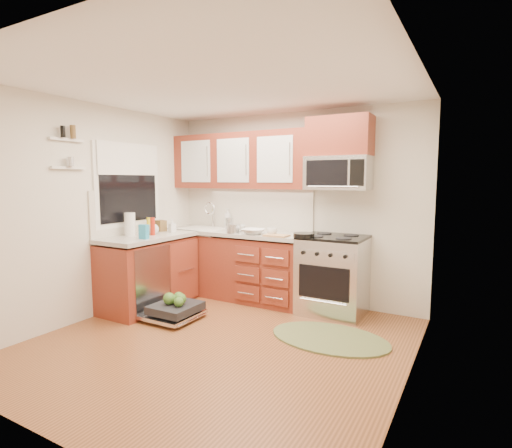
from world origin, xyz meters
The scene contains 38 objects.
floor centered at (0.00, 0.00, 0.00)m, with size 3.50×3.50×0.00m, color brown.
ceiling centered at (0.00, 0.00, 2.50)m, with size 3.50×3.50×0.00m, color white.
wall_back centered at (0.00, 1.75, 1.25)m, with size 3.50×0.04×2.50m, color beige.
wall_front centered at (0.00, -1.75, 1.25)m, with size 3.50×0.04×2.50m, color beige.
wall_left centered at (-1.75, 0.00, 1.25)m, with size 0.04×3.50×2.50m, color beige.
wall_right centered at (1.75, 0.00, 1.25)m, with size 0.04×3.50×2.50m, color beige.
base_cabinet_back centered at (-0.73, 1.45, 0.42)m, with size 2.05×0.60×0.85m, color maroon.
base_cabinet_left centered at (-1.45, 0.52, 0.42)m, with size 0.60×1.25×0.85m, color maroon.
countertop_back centered at (-0.72, 1.44, 0.90)m, with size 2.07×0.64×0.05m, color #A39D95.
countertop_left centered at (-1.44, 0.53, 0.90)m, with size 0.64×1.27×0.05m, color #A39D95.
backsplash_back centered at (-0.73, 1.74, 1.21)m, with size 2.05×0.02×0.57m, color beige.
backsplash_left centered at (-1.74, 0.52, 1.21)m, with size 0.02×1.25×0.57m, color beige.
upper_cabinets centered at (-0.73, 1.57, 1.88)m, with size 2.05×0.35×0.75m, color maroon, non-canonical shape.
cabinet_over_mw centered at (0.68, 1.57, 2.13)m, with size 0.76×0.35×0.47m, color maroon.
range centered at (0.68, 1.43, 0.47)m, with size 0.76×0.64×0.95m, color silver, non-canonical shape.
microwave centered at (0.68, 1.55, 1.70)m, with size 0.76×0.38×0.40m, color silver, non-canonical shape.
sink centered at (-1.25, 1.42, 0.80)m, with size 0.62×0.50×0.26m, color white, non-canonical shape.
dishwasher centered at (-0.86, 0.30, 0.10)m, with size 0.70×0.60×0.20m, color silver, non-canonical shape.
window centered at (-1.74, 0.50, 1.55)m, with size 0.03×1.05×1.05m, color white, non-canonical shape.
window_blind centered at (-1.71, 0.50, 1.88)m, with size 0.02×0.96×0.40m, color white.
shelf_upper centered at (-1.72, -0.35, 2.05)m, with size 0.04×0.40×0.03m, color white.
shelf_lower centered at (-1.72, -0.35, 1.75)m, with size 0.04×0.40×0.03m, color white.
rug centered at (0.92, 0.64, 0.01)m, with size 1.23×0.80×0.02m, color olive, non-canonical shape.
skillet centered at (0.40, 1.18, 0.97)m, with size 0.25×0.25×0.05m, color black.
stock_pot centered at (-0.61, 1.22, 0.98)m, with size 0.20×0.20×0.12m, color silver.
cutting_board centered at (0.02, 1.22, 0.94)m, with size 0.30×0.19×0.02m, color tan.
canister centered at (-0.77, 1.37, 1.01)m, with size 0.11×0.11×0.18m, color silver.
paper_towel_roll centered at (-1.60, 0.38, 1.07)m, with size 0.13×0.13×0.29m, color white.
mustard_bottle centered at (-1.62, 0.73, 1.02)m, with size 0.06×0.06×0.20m, color yellow.
red_bottle centered at (-1.38, 0.55, 1.04)m, with size 0.06×0.06×0.22m, color #B0200E.
wooden_box centered at (-1.58, 0.90, 1.00)m, with size 0.15×0.10×0.15m, color brown.
blue_carton centered at (-1.25, 0.26, 1.01)m, with size 0.11×0.06×0.17m, color teal.
bowl_a centered at (-0.32, 1.25, 0.96)m, with size 0.29×0.29×0.07m, color #999999.
bowl_b centered at (-0.69, 1.42, 0.96)m, with size 0.25×0.25×0.08m, color #999999.
cup centered at (-0.07, 1.28, 0.97)m, with size 0.12×0.12×0.10m, color #999999.
soap_bottle_a centered at (-1.00, 1.68, 1.07)m, with size 0.11×0.11×0.28m, color #999999.
soap_bottle_b centered at (-1.37, 0.90, 1.01)m, with size 0.08×0.08×0.17m, color #999999.
soap_bottle_c centered at (-1.44, 0.62, 1.02)m, with size 0.15×0.15×0.19m, color #999999.
Camera 1 is at (2.19, -3.14, 1.63)m, focal length 28.00 mm.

